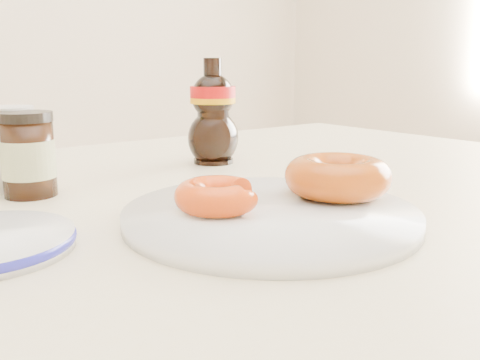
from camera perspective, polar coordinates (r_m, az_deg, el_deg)
dining_table at (r=0.68m, az=-5.66°, el=-8.28°), size 1.40×0.90×0.75m
plate at (r=0.54m, az=3.27°, el=-3.72°), size 0.30×0.30×0.01m
donut_bitten at (r=0.53m, az=-2.45°, el=-1.69°), size 0.09×0.09×0.03m
donut_whole at (r=0.60m, az=10.38°, el=0.38°), size 0.14×0.14×0.04m
nutella_jar at (r=0.74m, az=-23.54°, el=3.47°), size 0.07×0.07×0.10m
syrup_bottle at (r=0.85m, az=-2.90°, el=7.32°), size 0.09×0.08×0.16m
dark_jar at (r=0.68m, az=-21.66°, el=2.46°), size 0.06×0.06×0.10m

